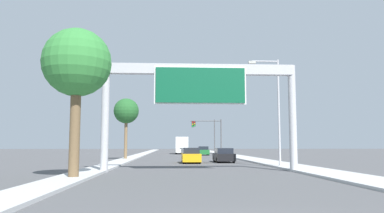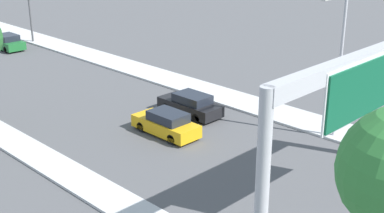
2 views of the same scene
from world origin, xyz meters
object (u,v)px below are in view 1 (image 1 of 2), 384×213
at_px(car_far_center, 191,156).
at_px(car_near_right, 224,156).
at_px(truck_box_primary, 181,145).
at_px(street_lamp_right, 275,103).
at_px(car_mid_left, 203,151).
at_px(traffic_light_near_intersection, 211,130).
at_px(palm_tree_background, 126,112).
at_px(sign_gantry, 200,89).
at_px(traffic_light_mid_block, 208,131).
at_px(palm_tree_foreground, 77,64).

bearing_deg(car_far_center, car_near_right, 21.65).
distance_m(car_near_right, truck_box_primary, 34.61).
bearing_deg(truck_box_primary, street_lamp_right, -81.41).
bearing_deg(car_mid_left, truck_box_primary, 111.73).
xyz_separation_m(truck_box_primary, traffic_light_near_intersection, (4.96, -7.99, 2.64)).
distance_m(car_mid_left, palm_tree_background, 22.42).
xyz_separation_m(traffic_light_near_intersection, palm_tree_background, (-12.46, -19.65, 1.54)).
height_order(car_far_center, car_mid_left, car_far_center).
relative_size(car_mid_left, truck_box_primary, 0.55).
relative_size(car_near_right, palm_tree_background, 0.61).
relative_size(sign_gantry, car_near_right, 2.93).
relative_size(truck_box_primary, traffic_light_mid_block, 1.12).
distance_m(palm_tree_background, street_lamp_right, 21.07).
relative_size(car_far_center, street_lamp_right, 0.51).
bearing_deg(truck_box_primary, palm_tree_foreground, -97.62).
xyz_separation_m(car_mid_left, car_near_right, (0.00, -25.64, -0.02)).
bearing_deg(truck_box_primary, car_far_center, -90.00).
xyz_separation_m(truck_box_primary, street_lamp_right, (6.55, -43.32, 3.55)).
distance_m(sign_gantry, palm_tree_background, 21.78).
bearing_deg(street_lamp_right, car_mid_left, 95.04).
distance_m(car_near_right, palm_tree_background, 13.91).
relative_size(sign_gantry, car_far_center, 2.99).
relative_size(car_mid_left, traffic_light_near_intersection, 0.68).
xyz_separation_m(palm_tree_background, street_lamp_right, (14.05, -15.69, -0.63)).
bearing_deg(palm_tree_foreground, traffic_light_near_intersection, 75.04).
relative_size(sign_gantry, traffic_light_near_intersection, 2.15).
distance_m(traffic_light_mid_block, palm_tree_background, 32.36).
xyz_separation_m(palm_tree_foreground, palm_tree_background, (-0.39, 25.56, -0.33)).
bearing_deg(car_mid_left, street_lamp_right, -84.96).
relative_size(car_far_center, truck_box_primary, 0.58).
bearing_deg(traffic_light_near_intersection, car_near_right, -93.16).
bearing_deg(street_lamp_right, truck_box_primary, 98.59).
bearing_deg(sign_gantry, car_far_center, 90.00).
xyz_separation_m(car_near_right, traffic_light_mid_block, (1.91, 36.43, 3.91)).
distance_m(car_near_right, traffic_light_mid_block, 36.69).
xyz_separation_m(traffic_light_mid_block, palm_tree_foreground, (-12.53, -55.20, 1.57)).
height_order(truck_box_primary, traffic_light_mid_block, traffic_light_mid_block).
relative_size(palm_tree_foreground, street_lamp_right, 0.92).
bearing_deg(palm_tree_foreground, car_mid_left, 76.56).
height_order(traffic_light_mid_block, palm_tree_foreground, palm_tree_foreground).
bearing_deg(traffic_light_mid_block, palm_tree_background, -113.54).
bearing_deg(sign_gantry, truck_box_primary, 90.00).
height_order(car_near_right, street_lamp_right, street_lamp_right).
height_order(car_mid_left, palm_tree_background, palm_tree_background).
relative_size(truck_box_primary, traffic_light_near_intersection, 1.24).
distance_m(car_far_center, palm_tree_background, 12.22).
relative_size(traffic_light_mid_block, palm_tree_foreground, 0.84).
distance_m(traffic_light_mid_block, palm_tree_foreground, 56.63).
xyz_separation_m(traffic_light_near_intersection, palm_tree_foreground, (-12.08, -45.20, 1.88)).
bearing_deg(palm_tree_foreground, palm_tree_background, 90.86).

